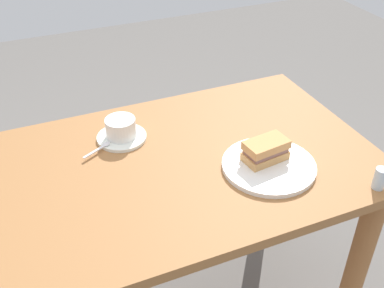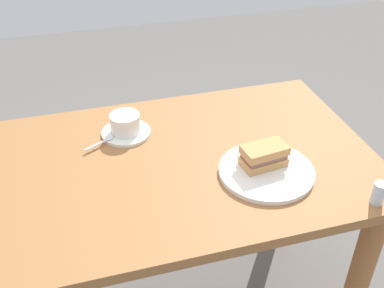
# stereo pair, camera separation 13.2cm
# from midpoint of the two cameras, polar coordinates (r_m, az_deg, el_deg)

# --- Properties ---
(dining_table) EXTENTS (1.33, 0.70, 0.74)m
(dining_table) POSITION_cam_midpoint_polar(r_m,az_deg,el_deg) (1.37, -8.47, -7.61)
(dining_table) COLOR #946035
(dining_table) RESTS_ON ground_plane
(sandwich_plate) EXTENTS (0.26, 0.26, 0.01)m
(sandwich_plate) POSITION_cam_midpoint_polar(r_m,az_deg,el_deg) (1.28, 6.51, -2.77)
(sandwich_plate) COLOR white
(sandwich_plate) RESTS_ON dining_table
(sandwich_front) EXTENTS (0.13, 0.08, 0.06)m
(sandwich_front) POSITION_cam_midpoint_polar(r_m,az_deg,el_deg) (1.27, 6.13, -0.89)
(sandwich_front) COLOR tan
(sandwich_front) RESTS_ON sandwich_plate
(coffee_saucer) EXTENTS (0.15, 0.15, 0.01)m
(coffee_saucer) POSITION_cam_midpoint_polar(r_m,az_deg,el_deg) (1.41, -11.27, 0.73)
(coffee_saucer) COLOR white
(coffee_saucer) RESTS_ON dining_table
(coffee_cup) EXTENTS (0.09, 0.11, 0.06)m
(coffee_cup) POSITION_cam_midpoint_polar(r_m,az_deg,el_deg) (1.39, -11.43, 1.98)
(coffee_cup) COLOR white
(coffee_cup) RESTS_ON coffee_saucer
(spoon) EXTENTS (0.09, 0.06, 0.01)m
(spoon) POSITION_cam_midpoint_polar(r_m,az_deg,el_deg) (1.37, -13.79, -0.49)
(spoon) COLOR silver
(spoon) RESTS_ON coffee_saucer
(salt_shaker) EXTENTS (0.03, 0.03, 0.06)m
(salt_shaker) POSITION_cam_midpoint_polar(r_m,az_deg,el_deg) (1.26, 19.35, -4.13)
(salt_shaker) COLOR silver
(salt_shaker) RESTS_ON dining_table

